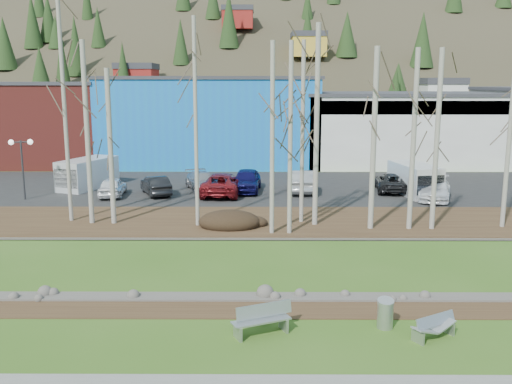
{
  "coord_description": "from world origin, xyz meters",
  "views": [
    {
      "loc": [
        -1.42,
        -16.72,
        7.85
      ],
      "look_at": [
        -1.57,
        10.77,
        2.5
      ],
      "focal_mm": 40.0,
      "sensor_mm": 36.0,
      "label": 1
    }
  ],
  "objects_px": {
    "car_2": "(222,184)",
    "bench_intact": "(262,320)",
    "car_3": "(202,181)",
    "litter_bin": "(385,315)",
    "car_7": "(435,189)",
    "van_grey": "(86,174)",
    "van_white": "(416,180)",
    "car_6": "(391,182)",
    "car_1": "(156,185)",
    "car_0": "(112,187)",
    "car_5": "(301,181)",
    "street_lamp": "(21,152)",
    "car_4": "(246,180)",
    "bench_damaged": "(434,327)",
    "seagull": "(263,319)"
  },
  "relations": [
    {
      "from": "car_1",
      "to": "car_7",
      "type": "distance_m",
      "value": 18.89
    },
    {
      "from": "car_2",
      "to": "car_5",
      "type": "xyz_separation_m",
      "value": [
        5.52,
        1.1,
        0.02
      ]
    },
    {
      "from": "car_1",
      "to": "car_7",
      "type": "height_order",
      "value": "car_7"
    },
    {
      "from": "car_0",
      "to": "car_1",
      "type": "xyz_separation_m",
      "value": [
        2.87,
        0.5,
        0.0
      ]
    },
    {
      "from": "car_1",
      "to": "van_white",
      "type": "distance_m",
      "value": 17.94
    },
    {
      "from": "car_2",
      "to": "car_3",
      "type": "relative_size",
      "value": 1.23
    },
    {
      "from": "bench_intact",
      "to": "car_2",
      "type": "relative_size",
      "value": 0.36
    },
    {
      "from": "street_lamp",
      "to": "car_4",
      "type": "bearing_deg",
      "value": -1.03
    },
    {
      "from": "litter_bin",
      "to": "car_4",
      "type": "height_order",
      "value": "car_4"
    },
    {
      "from": "car_0",
      "to": "car_5",
      "type": "relative_size",
      "value": 0.8
    },
    {
      "from": "van_grey",
      "to": "car_1",
      "type": "bearing_deg",
      "value": -2.19
    },
    {
      "from": "car_7",
      "to": "van_white",
      "type": "height_order",
      "value": "van_white"
    },
    {
      "from": "car_1",
      "to": "car_7",
      "type": "xyz_separation_m",
      "value": [
        18.83,
        -1.42,
        0.03
      ]
    },
    {
      "from": "car_0",
      "to": "car_5",
      "type": "bearing_deg",
      "value": -177.04
    },
    {
      "from": "car_2",
      "to": "bench_intact",
      "type": "bearing_deg",
      "value": 100.75
    },
    {
      "from": "litter_bin",
      "to": "seagull",
      "type": "relative_size",
      "value": 1.95
    },
    {
      "from": "street_lamp",
      "to": "car_2",
      "type": "distance_m",
      "value": 13.35
    },
    {
      "from": "car_5",
      "to": "street_lamp",
      "type": "bearing_deg",
      "value": 8.28
    },
    {
      "from": "car_4",
      "to": "car_5",
      "type": "xyz_separation_m",
      "value": [
        3.88,
        -0.07,
        -0.01
      ]
    },
    {
      "from": "bench_damaged",
      "to": "van_white",
      "type": "relative_size",
      "value": 0.32
    },
    {
      "from": "seagull",
      "to": "van_white",
      "type": "xyz_separation_m",
      "value": [
        10.65,
        21.16,
        1.01
      ]
    },
    {
      "from": "car_4",
      "to": "car_5",
      "type": "height_order",
      "value": "car_4"
    },
    {
      "from": "bench_damaged",
      "to": "car_5",
      "type": "bearing_deg",
      "value": 65.37
    },
    {
      "from": "car_1",
      "to": "car_2",
      "type": "distance_m",
      "value": 4.6
    },
    {
      "from": "bench_damaged",
      "to": "car_4",
      "type": "distance_m",
      "value": 24.13
    },
    {
      "from": "street_lamp",
      "to": "seagull",
      "type": "bearing_deg",
      "value": -63.26
    },
    {
      "from": "bench_intact",
      "to": "car_1",
      "type": "relative_size",
      "value": 0.49
    },
    {
      "from": "bench_damaged",
      "to": "car_4",
      "type": "xyz_separation_m",
      "value": [
        -6.34,
        23.27,
        0.58
      ]
    },
    {
      "from": "litter_bin",
      "to": "car_7",
      "type": "xyz_separation_m",
      "value": [
        7.61,
        19.91,
        0.38
      ]
    },
    {
      "from": "seagull",
      "to": "car_7",
      "type": "bearing_deg",
      "value": 62.68
    },
    {
      "from": "street_lamp",
      "to": "car_7",
      "type": "height_order",
      "value": "street_lamp"
    },
    {
      "from": "car_3",
      "to": "van_grey",
      "type": "relative_size",
      "value": 0.83
    },
    {
      "from": "street_lamp",
      "to": "car_2",
      "type": "height_order",
      "value": "street_lamp"
    },
    {
      "from": "car_7",
      "to": "van_grey",
      "type": "relative_size",
      "value": 0.89
    },
    {
      "from": "car_6",
      "to": "car_7",
      "type": "bearing_deg",
      "value": 136.01
    },
    {
      "from": "car_5",
      "to": "car_7",
      "type": "relative_size",
      "value": 1.0
    },
    {
      "from": "van_white",
      "to": "car_2",
      "type": "bearing_deg",
      "value": 169.52
    },
    {
      "from": "car_4",
      "to": "bench_intact",
      "type": "bearing_deg",
      "value": -83.36
    },
    {
      "from": "bench_damaged",
      "to": "van_grey",
      "type": "relative_size",
      "value": 0.3
    },
    {
      "from": "car_2",
      "to": "litter_bin",
      "type": "bearing_deg",
      "value": 111.07
    },
    {
      "from": "car_3",
      "to": "car_6",
      "type": "distance_m",
      "value": 13.57
    },
    {
      "from": "car_4",
      "to": "van_white",
      "type": "height_order",
      "value": "van_white"
    },
    {
      "from": "street_lamp",
      "to": "car_4",
      "type": "xyz_separation_m",
      "value": [
        14.67,
        2.89,
        -2.35
      ]
    },
    {
      "from": "car_4",
      "to": "van_white",
      "type": "bearing_deg",
      "value": -1.57
    },
    {
      "from": "seagull",
      "to": "street_lamp",
      "type": "distance_m",
      "value": 25.18
    },
    {
      "from": "car_2",
      "to": "car_7",
      "type": "relative_size",
      "value": 1.15
    },
    {
      "from": "bench_damaged",
      "to": "car_6",
      "type": "height_order",
      "value": "car_6"
    },
    {
      "from": "car_2",
      "to": "van_white",
      "type": "xyz_separation_m",
      "value": [
        13.33,
        -0.01,
        0.29
      ]
    },
    {
      "from": "bench_intact",
      "to": "bench_damaged",
      "type": "height_order",
      "value": "bench_intact"
    },
    {
      "from": "car_0",
      "to": "car_6",
      "type": "distance_m",
      "value": 19.53
    }
  ]
}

